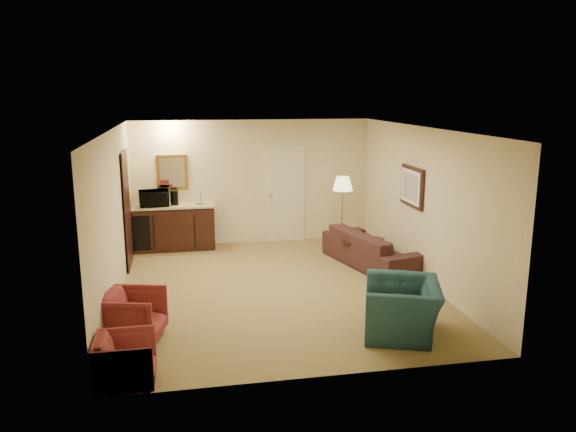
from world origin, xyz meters
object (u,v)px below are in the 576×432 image
coffee_table (362,252)px  microwave (154,196)px  sofa (373,243)px  rose_chair_far (126,359)px  wetbar_cabinet (175,227)px  coffee_maker (174,198)px  waste_bin (207,242)px  teal_armchair (403,299)px  floor_lamp (342,213)px  rose_chair_near (134,314)px

coffee_table → microwave: 4.28m
sofa → rose_chair_far: size_ratio=3.46×
wetbar_cabinet → coffee_table: size_ratio=1.97×
wetbar_cabinet → coffee_maker: (0.02, 0.02, 0.61)m
wetbar_cabinet → waste_bin: wetbar_cabinet is taller
sofa → rose_chair_far: (-4.10, -3.67, -0.11)m
wetbar_cabinet → sofa: bearing=-27.2°
waste_bin → microwave: size_ratio=0.47×
wetbar_cabinet → microwave: (-0.38, -0.02, 0.65)m
coffee_table → rose_chair_far: bearing=-136.1°
coffee_table → coffee_maker: 3.93m
coffee_table → teal_armchair: bearing=-98.6°
sofa → rose_chair_far: 5.51m
teal_armchair → waste_bin: size_ratio=4.08×
teal_armchair → floor_lamp: size_ratio=0.73×
rose_chair_near → wetbar_cabinet: bearing=8.0°
wetbar_cabinet → sofa: 4.05m
teal_armchair → microwave: microwave is taller
floor_lamp → microwave: bearing=170.1°
microwave → wetbar_cabinet: bearing=-2.6°
teal_armchair → rose_chair_far: 3.56m
wetbar_cabinet → teal_armchair: 5.64m
wetbar_cabinet → sofa: size_ratio=0.73×
rose_chair_far → floor_lamp: 6.20m
rose_chair_near → coffee_maker: coffee_maker is taller
sofa → teal_armchair: size_ratio=2.05×
coffee_table → coffee_maker: size_ratio=2.80×
wetbar_cabinet → coffee_table: (3.45, -1.72, -0.22)m
coffee_table → coffee_maker: (-3.43, 1.74, 0.83)m
sofa → teal_armchair: bearing=153.3°
rose_chair_near → waste_bin: 4.42m
teal_armchair → microwave: bearing=-125.2°
waste_bin → microwave: (-1.03, 0.05, 0.98)m
wetbar_cabinet → floor_lamp: 3.43m
microwave → coffee_table: bearing=-30.1°
waste_bin → coffee_table: bearing=-30.5°
rose_chair_near → rose_chair_far: rose_chair_near is taller
wetbar_cabinet → waste_bin: size_ratio=6.10×
rose_chair_near → coffee_table: (3.95, 2.61, -0.13)m
wetbar_cabinet → rose_chair_far: size_ratio=2.52×
sofa → coffee_table: 0.28m
sofa → waste_bin: bearing=44.1°
coffee_table → waste_bin: 3.25m
waste_bin → microwave: microwave is taller
wetbar_cabinet → rose_chair_near: bearing=-96.6°
sofa → coffee_table: bearing=34.8°
coffee_maker → sofa: bearing=-21.8°
rose_chair_near → rose_chair_far: size_ratio=1.13×
wetbar_cabinet → rose_chair_near: size_ratio=2.23×
floor_lamp → coffee_table: bearing=-84.5°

